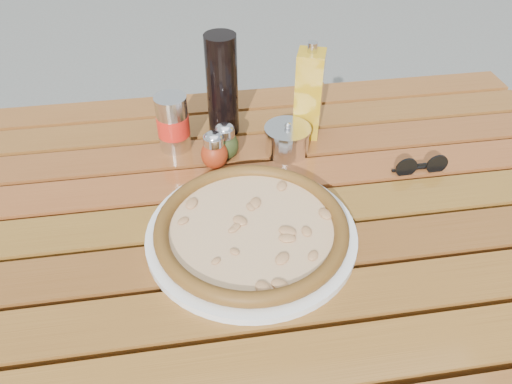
{
  "coord_description": "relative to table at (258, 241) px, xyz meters",
  "views": [
    {
      "loc": [
        -0.11,
        -0.66,
        1.37
      ],
      "look_at": [
        0.0,
        0.02,
        0.78
      ],
      "focal_mm": 35.0,
      "sensor_mm": 36.0,
      "label": 1
    }
  ],
  "objects": [
    {
      "name": "table",
      "position": [
        0.0,
        0.0,
        0.0
      ],
      "size": [
        1.4,
        0.9,
        0.75
      ],
      "color": "#351F0C",
      "rests_on": "ground"
    },
    {
      "name": "pizza",
      "position": [
        -0.02,
        -0.06,
        0.1
      ],
      "size": [
        0.34,
        0.34,
        0.03
      ],
      "rotation": [
        0.0,
        0.0,
        -0.03
      ],
      "color": "beige",
      "rests_on": "plate"
    },
    {
      "name": "pepper_shaker",
      "position": [
        -0.06,
        0.15,
        0.11
      ],
      "size": [
        0.06,
        0.06,
        0.08
      ],
      "rotation": [
        0.0,
        0.0,
        0.1
      ],
      "color": "#A02F12",
      "rests_on": "table"
    },
    {
      "name": "sunglasses",
      "position": [
        0.34,
        0.06,
        0.09
      ],
      "size": [
        0.11,
        0.02,
        0.04
      ],
      "rotation": [
        0.0,
        0.0,
        0.02
      ],
      "color": "black",
      "rests_on": "table"
    },
    {
      "name": "plate",
      "position": [
        -0.02,
        -0.06,
        0.08
      ],
      "size": [
        0.37,
        0.37,
        0.01
      ],
      "primitive_type": "cylinder",
      "rotation": [
        0.0,
        0.0,
        0.02
      ],
      "color": "white",
      "rests_on": "table"
    },
    {
      "name": "dark_bottle",
      "position": [
        -0.03,
        0.28,
        0.19
      ],
      "size": [
        0.08,
        0.08,
        0.22
      ],
      "primitive_type": "cylinder",
      "rotation": [
        0.0,
        0.0,
        0.16
      ],
      "color": "black",
      "rests_on": "table"
    },
    {
      "name": "parmesan_tin",
      "position": [
        0.09,
        0.18,
        0.11
      ],
      "size": [
        0.13,
        0.13,
        0.07
      ],
      "rotation": [
        0.0,
        0.0,
        -0.39
      ],
      "color": "silver",
      "rests_on": "table"
    },
    {
      "name": "oregano_shaker",
      "position": [
        -0.04,
        0.17,
        0.11
      ],
      "size": [
        0.06,
        0.06,
        0.08
      ],
      "rotation": [
        0.0,
        0.0,
        -0.09
      ],
      "color": "#354019",
      "rests_on": "table"
    },
    {
      "name": "olive_oil_cruet",
      "position": [
        0.15,
        0.24,
        0.17
      ],
      "size": [
        0.07,
        0.07,
        0.21
      ],
      "rotation": [
        0.0,
        0.0,
        -0.35
      ],
      "color": "#B48513",
      "rests_on": "table"
    },
    {
      "name": "soda_can",
      "position": [
        -0.14,
        0.23,
        0.13
      ],
      "size": [
        0.07,
        0.07,
        0.12
      ],
      "rotation": [
        0.0,
        0.0,
        -0.06
      ],
      "color": "silver",
      "rests_on": "table"
    }
  ]
}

